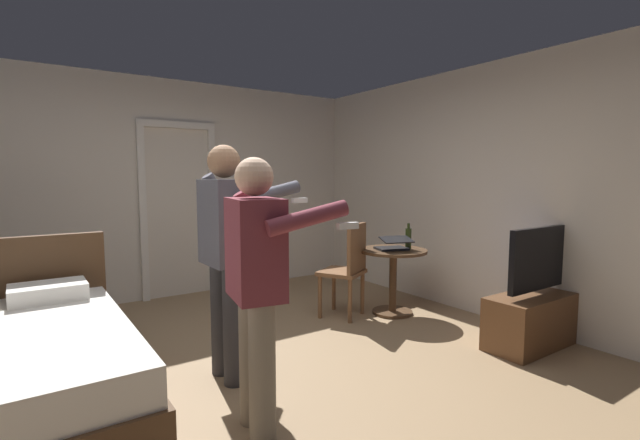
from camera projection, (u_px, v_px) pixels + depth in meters
name	position (u px, v px, depth m)	size (l,w,h in m)	color
ground_plane	(267.00, 382.00, 3.19)	(6.00, 6.00, 0.00)	#997A56
wall_back	(157.00, 190.00, 5.34)	(5.45, 0.12, 2.63)	silver
wall_right	(496.00, 192.00, 4.56)	(0.12, 5.69, 2.63)	silver
doorway_frame	(179.00, 197.00, 5.41)	(0.93, 0.08, 2.13)	white
tv_flatscreen	(538.00, 311.00, 3.89)	(1.07, 0.40, 1.04)	brown
side_table	(393.00, 270.00, 4.75)	(0.71, 0.71, 0.70)	#4C331E
laptop	(393.00, 245.00, 4.66)	(0.41, 0.41, 0.15)	black
bottle_on_table	(408.00, 238.00, 4.73)	(0.06, 0.06, 0.28)	#2F3C16
wooden_chair	(348.00, 266.00, 4.62)	(0.57, 0.57, 0.99)	brown
person_blue_shirt	(258.00, 279.00, 2.50)	(0.63, 0.62, 1.58)	gray
person_striped_shirt	(227.00, 247.00, 3.17)	(0.67, 0.54, 1.69)	#333338
suitcase_dark	(63.00, 325.00, 3.92)	(0.54, 0.33, 0.32)	#1E2D38
suitcase_small	(43.00, 314.00, 4.18)	(0.58, 0.37, 0.36)	#1E2D38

